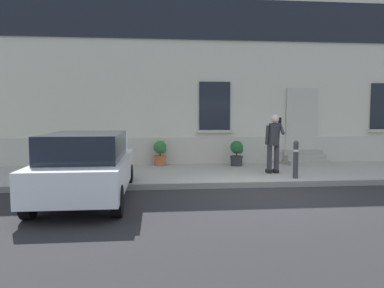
# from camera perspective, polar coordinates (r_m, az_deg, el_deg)

# --- Properties ---
(ground_plane) EXTENTS (80.00, 80.00, 0.00)m
(ground_plane) POSITION_cam_1_polar(r_m,az_deg,el_deg) (8.81, 11.31, -7.92)
(ground_plane) COLOR #232326
(sidewalk) EXTENTS (24.00, 3.60, 0.15)m
(sidewalk) POSITION_cam_1_polar(r_m,az_deg,el_deg) (11.45, 7.22, -4.56)
(sidewalk) COLOR #99968E
(sidewalk) RESTS_ON ground
(curb_edge) EXTENTS (24.00, 0.12, 0.15)m
(curb_edge) POSITION_cam_1_polar(r_m,az_deg,el_deg) (9.68, 9.69, -6.30)
(curb_edge) COLOR gray
(curb_edge) RESTS_ON ground
(building_facade) EXTENTS (24.00, 1.52, 7.50)m
(building_facade) POSITION_cam_1_polar(r_m,az_deg,el_deg) (13.86, 5.05, 12.21)
(building_facade) COLOR beige
(building_facade) RESTS_ON ground
(entrance_stoop) EXTENTS (1.41, 0.96, 0.48)m
(entrance_stoop) POSITION_cam_1_polar(r_m,az_deg,el_deg) (13.61, 17.20, -2.16)
(entrance_stoop) COLOR #9E998E
(entrance_stoop) RESTS_ON sidewalk
(hatchback_car_white) EXTENTS (1.80, 4.07, 1.50)m
(hatchback_car_white) POSITION_cam_1_polar(r_m,az_deg,el_deg) (8.35, -16.14, -3.21)
(hatchback_car_white) COLOR white
(hatchback_car_white) RESTS_ON ground
(bollard_near_person) EXTENTS (0.15, 0.15, 1.04)m
(bollard_near_person) POSITION_cam_1_polar(r_m,az_deg,el_deg) (10.37, 15.95, -2.12)
(bollard_near_person) COLOR #333338
(bollard_near_person) RESTS_ON sidewalk
(person_on_phone) EXTENTS (0.51, 0.50, 1.74)m
(person_on_phone) POSITION_cam_1_polar(r_m,az_deg,el_deg) (11.03, 12.69, 0.62)
(person_on_phone) COLOR #2D2D33
(person_on_phone) RESTS_ON sidewalk
(planter_cream) EXTENTS (0.44, 0.44, 0.86)m
(planter_cream) POSITION_cam_1_polar(r_m,az_deg,el_deg) (12.59, -16.90, -1.46)
(planter_cream) COLOR beige
(planter_cream) RESTS_ON sidewalk
(planter_terracotta) EXTENTS (0.44, 0.44, 0.86)m
(planter_terracotta) POSITION_cam_1_polar(r_m,az_deg,el_deg) (12.51, -4.99, -1.31)
(planter_terracotta) COLOR #B25B38
(planter_terracotta) RESTS_ON sidewalk
(planter_charcoal) EXTENTS (0.44, 0.44, 0.86)m
(planter_charcoal) POSITION_cam_1_polar(r_m,az_deg,el_deg) (12.51, 7.03, -1.33)
(planter_charcoal) COLOR #2D2D30
(planter_charcoal) RESTS_ON sidewalk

